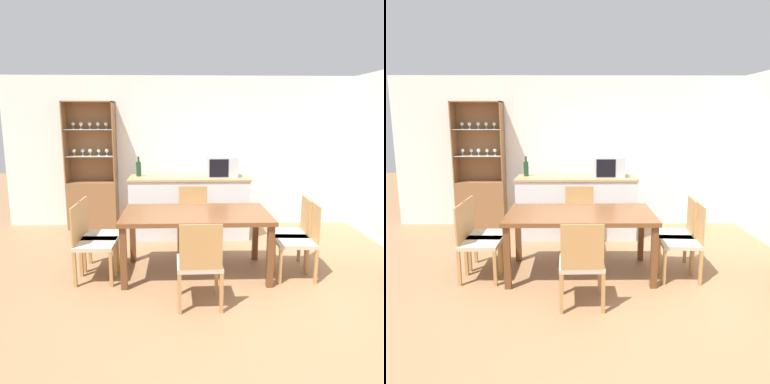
% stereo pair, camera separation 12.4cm
% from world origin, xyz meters
% --- Properties ---
extents(ground_plane, '(18.00, 18.00, 0.00)m').
position_xyz_m(ground_plane, '(0.00, 0.00, 0.00)').
color(ground_plane, '#936B47').
extents(wall_back, '(6.80, 0.06, 2.55)m').
position_xyz_m(wall_back, '(0.00, 2.63, 1.27)').
color(wall_back, white).
rests_on(wall_back, ground_plane).
extents(kitchen_counter, '(1.87, 0.61, 0.96)m').
position_xyz_m(kitchen_counter, '(-0.28, 1.91, 0.48)').
color(kitchen_counter, silver).
rests_on(kitchen_counter, ground_plane).
extents(display_cabinet, '(0.82, 0.33, 2.12)m').
position_xyz_m(display_cabinet, '(-1.91, 2.44, 0.60)').
color(display_cabinet, brown).
rests_on(display_cabinet, ground_plane).
extents(dining_table, '(1.73, 0.95, 0.76)m').
position_xyz_m(dining_table, '(-0.25, 0.44, 0.68)').
color(dining_table, brown).
rests_on(dining_table, ground_plane).
extents(dining_chair_side_left_far, '(0.45, 0.45, 0.90)m').
position_xyz_m(dining_chair_side_left_far, '(-1.45, 0.58, 0.45)').
color(dining_chair_side_left_far, '#C1B299').
rests_on(dining_chair_side_left_far, ground_plane).
extents(dining_chair_head_far, '(0.45, 0.45, 0.90)m').
position_xyz_m(dining_chair_head_far, '(-0.25, 1.25, 0.45)').
color(dining_chair_head_far, '#C1B299').
rests_on(dining_chair_head_far, ground_plane).
extents(dining_chair_side_left_near, '(0.45, 0.45, 0.90)m').
position_xyz_m(dining_chair_side_left_near, '(-1.45, 0.30, 0.45)').
color(dining_chair_side_left_near, '#C1B299').
rests_on(dining_chair_side_left_near, ground_plane).
extents(dining_chair_side_right_near, '(0.47, 0.47, 0.90)m').
position_xyz_m(dining_chair_side_right_near, '(0.96, 0.29, 0.45)').
color(dining_chair_side_right_near, '#C1B299').
rests_on(dining_chair_side_right_near, ground_plane).
extents(dining_chair_head_near, '(0.45, 0.45, 0.90)m').
position_xyz_m(dining_chair_head_near, '(-0.25, -0.38, 0.45)').
color(dining_chair_head_near, '#C1B299').
rests_on(dining_chair_head_near, ground_plane).
extents(dining_chair_side_right_far, '(0.47, 0.47, 0.90)m').
position_xyz_m(dining_chair_side_right_far, '(0.96, 0.58, 0.45)').
color(dining_chair_side_right_far, '#C1B299').
rests_on(dining_chair_side_right_far, ground_plane).
extents(microwave, '(0.46, 0.34, 0.31)m').
position_xyz_m(microwave, '(0.23, 1.91, 1.11)').
color(microwave, '#B7BABF').
rests_on(microwave, kitchen_counter).
extents(wine_bottle, '(0.08, 0.08, 0.31)m').
position_xyz_m(wine_bottle, '(-1.07, 2.00, 1.08)').
color(wine_bottle, '#193D23').
rests_on(wine_bottle, kitchen_counter).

